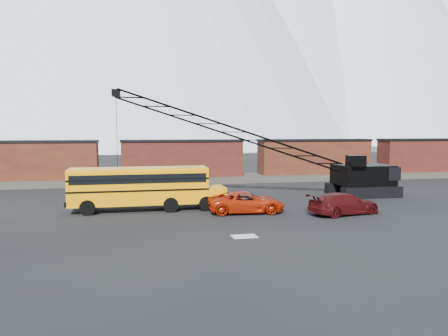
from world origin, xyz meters
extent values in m
plane|color=black|center=(0.00, 0.00, 0.00)|extent=(160.00, 160.00, 0.00)
cone|color=white|center=(80.00, 290.00, 100.80)|extent=(300.00, 300.00, 210.00)
cone|color=white|center=(170.00, 275.00, 84.00)|extent=(260.00, 260.00, 175.00)
cone|color=white|center=(40.00, 320.00, 76.80)|extent=(240.00, 240.00, 160.00)
cube|color=white|center=(0.00, 340.00, 12.00)|extent=(800.00, 80.00, 24.00)
cube|color=#4D473F|center=(0.00, 22.00, 0.35)|extent=(120.00, 5.00, 0.70)
cube|color=#411512|center=(-16.00, 22.00, 2.70)|extent=(13.50, 2.90, 4.00)
cube|color=black|center=(-16.00, 22.00, 4.75)|extent=(13.70, 3.10, 0.25)
cube|color=black|center=(-11.80, 22.00, 1.00)|extent=(2.20, 2.40, 0.60)
cube|color=#581D18|center=(0.00, 22.00, 2.70)|extent=(13.50, 2.90, 4.00)
cube|color=black|center=(0.00, 22.00, 4.75)|extent=(13.70, 3.10, 0.25)
cube|color=black|center=(-4.20, 22.00, 1.00)|extent=(2.20, 2.40, 0.60)
cube|color=black|center=(4.20, 22.00, 1.00)|extent=(2.20, 2.40, 0.60)
cube|color=#411512|center=(16.00, 22.00, 2.70)|extent=(13.50, 2.90, 4.00)
cube|color=black|center=(16.00, 22.00, 4.75)|extent=(13.70, 3.10, 0.25)
cube|color=black|center=(11.80, 22.00, 1.00)|extent=(2.20, 2.40, 0.60)
cube|color=black|center=(20.20, 22.00, 1.00)|extent=(2.20, 2.40, 0.60)
cube|color=#581D18|center=(32.00, 22.00, 2.70)|extent=(13.50, 2.90, 4.00)
cube|color=black|center=(32.00, 22.00, 4.75)|extent=(13.70, 3.10, 0.25)
cube|color=black|center=(27.80, 22.00, 1.00)|extent=(2.20, 2.40, 0.60)
cube|color=silver|center=(0.50, -4.00, 0.01)|extent=(1.40, 0.90, 0.02)
cube|color=#F59705|center=(-5.10, 5.26, 1.80)|extent=(10.00, 2.50, 2.50)
cube|color=#F59705|center=(0.50, 5.26, 1.10)|extent=(1.60, 2.30, 1.10)
cube|color=#F59705|center=(-5.10, 5.26, 3.10)|extent=(10.00, 2.30, 0.18)
cube|color=black|center=(-5.10, 4.00, 2.50)|extent=(9.60, 0.05, 0.65)
cube|color=black|center=(-5.10, 6.52, 2.50)|extent=(9.60, 0.05, 0.65)
cube|color=black|center=(1.35, 5.26, 0.80)|extent=(0.15, 2.45, 0.35)
cube|color=black|center=(-10.15, 5.26, 0.80)|extent=(0.15, 2.50, 0.35)
cylinder|color=black|center=(-8.70, 4.11, 0.55)|extent=(1.10, 0.35, 1.10)
cylinder|color=black|center=(-8.70, 6.41, 0.55)|extent=(1.10, 0.35, 1.10)
cylinder|color=black|center=(-2.90, 4.11, 0.55)|extent=(1.10, 0.35, 1.10)
cylinder|color=black|center=(-2.90, 6.41, 0.55)|extent=(1.10, 0.35, 1.10)
cylinder|color=black|center=(-0.30, 4.11, 0.55)|extent=(1.10, 0.35, 1.10)
cylinder|color=black|center=(-0.30, 6.41, 0.55)|extent=(1.10, 0.35, 1.10)
imported|color=#B32108|center=(2.43, 2.83, 0.77)|extent=(5.71, 2.96, 1.54)
imported|color=#3F0B0D|center=(9.03, 0.80, 0.77)|extent=(5.63, 3.23, 1.54)
cube|color=black|center=(14.99, 7.17, 0.50)|extent=(5.50, 1.00, 1.00)
cube|color=black|center=(14.99, 10.37, 0.50)|extent=(5.50, 1.00, 1.00)
cube|color=black|center=(14.99, 8.77, 1.90)|extent=(4.80, 3.60, 1.80)
cube|color=black|center=(16.99, 8.77, 2.10)|extent=(1.20, 3.80, 1.20)
cube|color=black|center=(13.59, 7.57, 3.10)|extent=(1.40, 1.20, 1.30)
cube|color=black|center=(13.59, 7.02, 3.10)|extent=(1.20, 0.06, 0.90)
cube|color=black|center=(-6.77, 9.63, 8.97)|extent=(0.70, 0.50, 0.60)
cylinder|color=black|center=(-6.77, 9.63, 4.48)|extent=(0.04, 0.04, 8.67)
cube|color=black|center=(-6.77, 9.63, 0.35)|extent=(0.25, 0.25, 0.50)
camera|label=1|loc=(-5.59, -27.28, 5.97)|focal=35.00mm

